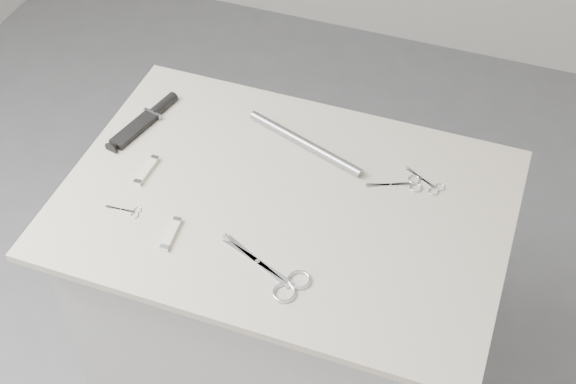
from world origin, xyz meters
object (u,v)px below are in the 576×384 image
(plinth, at_px, (285,321))
(large_shears, at_px, (279,277))
(sheathed_knife, at_px, (147,118))
(pocket_knife_a, at_px, (147,170))
(pocket_knife_b, at_px, (171,234))
(tiny_scissors, at_px, (128,211))
(metal_rail, at_px, (305,143))
(embroidery_scissors_a, at_px, (405,184))
(embroidery_scissors_b, at_px, (429,184))

(plinth, distance_m, large_shears, 0.52)
(sheathed_knife, height_order, pocket_knife_a, sheathed_knife)
(pocket_knife_a, distance_m, pocket_knife_b, 0.21)
(large_shears, height_order, tiny_scissors, large_shears)
(metal_rail, bearing_deg, pocket_knife_b, -116.03)
(sheathed_knife, xyz_separation_m, pocket_knife_b, (0.22, -0.32, -0.00))
(embroidery_scissors_a, height_order, pocket_knife_a, pocket_knife_a)
(metal_rail, bearing_deg, sheathed_knife, -173.66)
(embroidery_scissors_a, bearing_deg, plinth, -172.64)
(large_shears, bearing_deg, pocket_knife_a, 177.80)
(embroidery_scissors_b, bearing_deg, embroidery_scissors_a, -132.01)
(embroidery_scissors_b, xyz_separation_m, pocket_knife_a, (-0.63, -0.18, 0.00))
(metal_rail, bearing_deg, pocket_knife_a, -146.74)
(metal_rail, bearing_deg, embroidery_scissors_b, -4.55)
(tiny_scissors, bearing_deg, pocket_knife_a, 93.08)
(pocket_knife_b, bearing_deg, sheathed_knife, 28.72)
(tiny_scissors, relative_size, metal_rail, 0.25)
(embroidery_scissors_b, relative_size, pocket_knife_a, 1.07)
(plinth, xyz_separation_m, metal_rail, (-0.02, 0.18, 0.48))
(tiny_scissors, distance_m, metal_rail, 0.45)
(pocket_knife_b, height_order, metal_rail, metal_rail)
(embroidery_scissors_a, relative_size, embroidery_scissors_b, 1.23)
(tiny_scissors, distance_m, pocket_knife_a, 0.13)
(tiny_scissors, relative_size, sheathed_knife, 0.36)
(tiny_scissors, bearing_deg, pocket_knife_b, -19.49)
(embroidery_scissors_b, relative_size, pocket_knife_b, 1.10)
(embroidery_scissors_b, height_order, sheathed_knife, sheathed_knife)
(plinth, height_order, embroidery_scissors_b, embroidery_scissors_b)
(embroidery_scissors_b, height_order, pocket_knife_a, pocket_knife_a)
(sheathed_knife, bearing_deg, plinth, -94.92)
(large_shears, relative_size, sheathed_knife, 0.97)
(embroidery_scissors_a, distance_m, pocket_knife_a, 0.60)
(large_shears, height_order, embroidery_scissors_a, large_shears)
(large_shears, bearing_deg, sheathed_knife, 166.67)
(embroidery_scissors_a, height_order, metal_rail, metal_rail)
(large_shears, xyz_separation_m, pocket_knife_a, (-0.40, 0.19, 0.00))
(pocket_knife_b, bearing_deg, large_shears, -101.95)
(large_shears, bearing_deg, tiny_scissors, -166.20)
(large_shears, xyz_separation_m, sheathed_knife, (-0.48, 0.35, 0.01))
(plinth, bearing_deg, large_shears, -72.94)
(plinth, distance_m, sheathed_knife, 0.65)
(plinth, distance_m, embroidery_scissors_a, 0.55)
(large_shears, xyz_separation_m, tiny_scissors, (-0.38, 0.06, -0.00))
(tiny_scissors, relative_size, pocket_knife_a, 0.85)
(pocket_knife_a, height_order, pocket_knife_b, same)
(sheathed_knife, bearing_deg, pocket_knife_b, -132.02)
(plinth, bearing_deg, tiny_scissors, -154.63)
(large_shears, relative_size, pocket_knife_b, 2.31)
(embroidery_scissors_b, distance_m, sheathed_knife, 0.71)
(embroidery_scissors_b, bearing_deg, plinth, -123.13)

